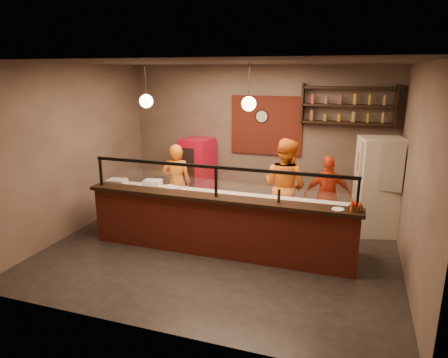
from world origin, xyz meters
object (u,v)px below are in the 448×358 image
(cook_left, at_px, (177,183))
(condiment_caddy, at_px, (355,208))
(fridge, at_px, (378,187))
(cook_mid, at_px, (285,186))
(pizza_dough, at_px, (229,198))
(cook_right, at_px, (328,195))
(pepper_mill, at_px, (279,196))
(red_cooler, at_px, (198,172))
(wall_clock, at_px, (262,116))

(cook_left, bearing_deg, condiment_caddy, 140.46)
(fridge, bearing_deg, cook_mid, -175.48)
(cook_left, relative_size, pizza_dough, 3.04)
(cook_right, distance_m, pizza_dough, 1.99)
(pizza_dough, xyz_separation_m, pepper_mill, (0.96, -0.44, 0.26))
(fridge, xyz_separation_m, red_cooler, (-3.94, 0.51, -0.15))
(cook_right, xyz_separation_m, pizza_dough, (-1.61, -1.16, 0.14))
(red_cooler, distance_m, condiment_caddy, 4.32)
(red_cooler, bearing_deg, pepper_mill, -35.05)
(pepper_mill, bearing_deg, red_cooler, 134.40)
(wall_clock, relative_size, condiment_caddy, 1.82)
(condiment_caddy, bearing_deg, wall_clock, 127.20)
(fridge, xyz_separation_m, pepper_mill, (-1.56, -1.92, 0.23))
(fridge, xyz_separation_m, pizza_dough, (-2.52, -1.48, -0.03))
(pepper_mill, bearing_deg, wall_clock, 108.99)
(cook_right, bearing_deg, fridge, -175.17)
(cook_left, bearing_deg, red_cooler, -109.44)
(red_cooler, bearing_deg, cook_mid, -14.52)
(wall_clock, bearing_deg, cook_right, -35.59)
(condiment_caddy, relative_size, pepper_mill, 0.76)
(pizza_dough, distance_m, pepper_mill, 1.09)
(pepper_mill, bearing_deg, condiment_caddy, -1.22)
(fridge, bearing_deg, wall_clock, 148.90)
(cook_left, distance_m, cook_right, 3.05)
(wall_clock, distance_m, fridge, 2.88)
(fridge, bearing_deg, cook_left, 176.20)
(fridge, height_order, pizza_dough, fridge)
(condiment_caddy, bearing_deg, pepper_mill, 178.78)
(pepper_mill, bearing_deg, cook_left, 151.62)
(pizza_dough, bearing_deg, cook_mid, 49.19)
(fridge, bearing_deg, red_cooler, 159.70)
(red_cooler, height_order, pepper_mill, red_cooler)
(wall_clock, distance_m, cook_right, 2.37)
(cook_mid, xyz_separation_m, condiment_caddy, (1.30, -1.41, 0.17))
(condiment_caddy, bearing_deg, cook_right, 107.32)
(wall_clock, bearing_deg, fridge, -18.25)
(cook_right, xyz_separation_m, condiment_caddy, (0.51, -1.63, 0.34))
(cook_left, distance_m, cook_mid, 2.25)
(wall_clock, xyz_separation_m, cook_mid, (0.80, -1.36, -1.17))
(cook_right, bearing_deg, cook_left, -8.44)
(cook_left, xyz_separation_m, cook_right, (3.03, 0.31, -0.05))
(cook_right, bearing_deg, cook_mid, 0.95)
(fridge, xyz_separation_m, condiment_caddy, (-0.40, -1.94, 0.17))
(cook_right, height_order, red_cooler, red_cooler)
(cook_right, distance_m, pepper_mill, 1.77)
(cook_left, height_order, cook_right, cook_left)
(cook_left, distance_m, condiment_caddy, 3.79)
(red_cooler, height_order, condiment_caddy, red_cooler)
(wall_clock, height_order, cook_left, wall_clock)
(wall_clock, bearing_deg, pizza_dough, -90.39)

